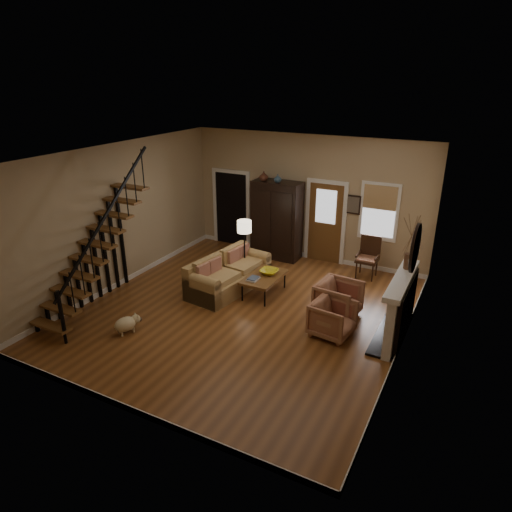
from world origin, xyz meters
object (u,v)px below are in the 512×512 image
at_px(floor_lamp, 245,250).
at_px(armchair_left, 333,319).
at_px(armoire, 277,220).
at_px(coffee_table, 264,285).
at_px(armchair_right, 338,300).
at_px(sofa, 229,273).
at_px(side_chair, 367,258).

bearing_deg(floor_lamp, armchair_left, -28.56).
height_order(armoire, coffee_table, armoire).
bearing_deg(armchair_left, coffee_table, 71.07).
distance_m(coffee_table, armchair_right, 1.83).
bearing_deg(armchair_left, sofa, 80.81).
height_order(coffee_table, side_chair, side_chair).
xyz_separation_m(armoire, side_chair, (2.55, -0.20, -0.54)).
height_order(armchair_left, floor_lamp, floor_lamp).
relative_size(armoire, floor_lamp, 1.41).
bearing_deg(armchair_left, floor_lamp, 68.52).
height_order(coffee_table, armchair_right, armchair_right).
xyz_separation_m(sofa, armchair_right, (2.65, -0.08, -0.02)).
bearing_deg(coffee_table, floor_lamp, 145.77).
relative_size(floor_lamp, side_chair, 1.46).
distance_m(floor_lamp, side_chair, 3.01).
xyz_separation_m(sofa, coffee_table, (0.84, 0.13, -0.17)).
distance_m(sofa, coffee_table, 0.87).
distance_m(coffee_table, side_chair, 2.73).
relative_size(coffee_table, armchair_right, 1.41).
bearing_deg(sofa, coffee_table, 16.77).
height_order(armchair_left, side_chair, side_chair).
bearing_deg(armoire, armchair_left, -49.82).
xyz_separation_m(armchair_right, side_chair, (0.01, 2.22, 0.12)).
relative_size(sofa, coffee_table, 1.80).
relative_size(sofa, armchair_right, 2.54).
xyz_separation_m(armchair_left, armchair_right, (-0.13, 0.73, 0.04)).
relative_size(armoire, armchair_left, 2.74).
xyz_separation_m(sofa, armchair_left, (2.78, -0.81, -0.05)).
xyz_separation_m(armoire, floor_lamp, (-0.07, -1.66, -0.30)).
distance_m(sofa, floor_lamp, 0.76).
distance_m(armoire, floor_lamp, 1.69).
bearing_deg(armchair_right, armchair_left, -164.29).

